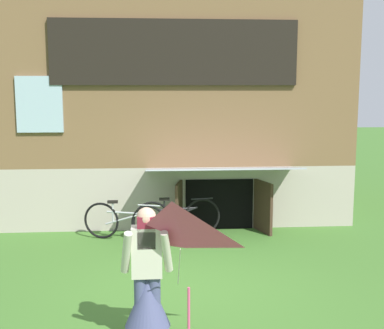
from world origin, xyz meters
TOP-DOWN VIEW (x-y plane):
  - ground_plane at (0.00, 0.00)m, footprint 60.00×60.00m
  - log_house at (0.00, 5.36)m, footprint 7.57×5.85m
  - person at (-0.51, -1.74)m, footprint 0.61×0.52m
  - kite at (-0.25, -2.27)m, footprint 1.11×1.03m
  - bicycle_black at (0.01, 2.46)m, footprint 1.74×0.38m
  - bicycle_silver at (-1.00, 2.33)m, footprint 1.63×0.55m

SIDE VIEW (x-z plane):
  - ground_plane at x=0.00m, z-range 0.00..0.00m
  - bicycle_silver at x=-1.00m, z-range -0.01..0.76m
  - bicycle_black at x=0.01m, z-range -0.01..0.79m
  - person at x=-0.51m, z-range -0.13..1.48m
  - kite at x=-0.25m, z-range 0.50..2.19m
  - log_house at x=0.00m, z-range 0.00..5.61m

